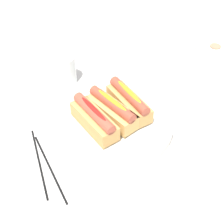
# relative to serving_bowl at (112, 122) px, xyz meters

# --- Properties ---
(ground_plane) EXTENTS (2.40, 2.40, 0.00)m
(ground_plane) POSITION_rel_serving_bowl_xyz_m (0.01, -0.02, -0.02)
(ground_plane) COLOR beige
(serving_bowl) EXTENTS (0.32, 0.32, 0.03)m
(serving_bowl) POSITION_rel_serving_bowl_xyz_m (0.00, 0.00, 0.00)
(serving_bowl) COLOR silver
(serving_bowl) RESTS_ON ground_plane
(hotdog_front) EXTENTS (0.15, 0.06, 0.06)m
(hotdog_front) POSITION_rel_serving_bowl_xyz_m (-0.00, -0.05, 0.04)
(hotdog_front) COLOR tan
(hotdog_front) RESTS_ON serving_bowl
(hotdog_back) EXTENTS (0.15, 0.06, 0.06)m
(hotdog_back) POSITION_rel_serving_bowl_xyz_m (-0.00, 0.00, 0.04)
(hotdog_back) COLOR tan
(hotdog_back) RESTS_ON serving_bowl
(hotdog_side) EXTENTS (0.15, 0.07, 0.06)m
(hotdog_side) POSITION_rel_serving_bowl_xyz_m (0.00, 0.05, 0.04)
(hotdog_side) COLOR tan
(hotdog_side) RESTS_ON serving_bowl
(water_glass) EXTENTS (0.07, 0.07, 0.09)m
(water_glass) POSITION_rel_serving_bowl_xyz_m (-0.24, 0.01, 0.03)
(water_glass) COLOR white
(water_glass) RESTS_ON ground_plane
(paper_towel_roll) EXTENTS (0.11, 0.11, 0.13)m
(paper_towel_roll) POSITION_rel_serving_bowl_xyz_m (0.03, 0.34, 0.05)
(paper_towel_roll) COLOR white
(paper_towel_roll) RESTS_ON ground_plane
(chopstick_near) EXTENTS (0.22, 0.05, 0.01)m
(chopstick_near) POSITION_rel_serving_bowl_xyz_m (0.02, -0.20, -0.01)
(chopstick_near) COLOR black
(chopstick_near) RESTS_ON ground_plane
(chopstick_far) EXTENTS (0.21, 0.08, 0.01)m
(chopstick_far) POSITION_rel_serving_bowl_xyz_m (-0.01, -0.21, -0.01)
(chopstick_far) COLOR black
(chopstick_far) RESTS_ON ground_plane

